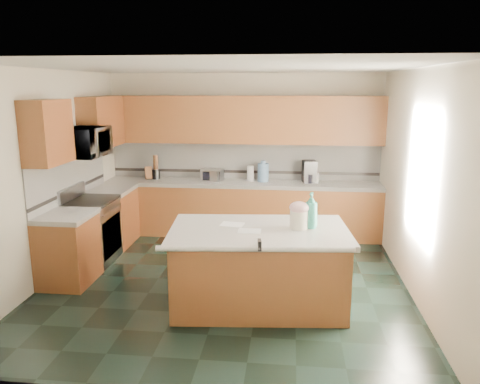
# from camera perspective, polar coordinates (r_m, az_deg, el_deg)

# --- Properties ---
(floor) EXTENTS (4.60, 4.60, 0.00)m
(floor) POSITION_cam_1_polar(r_m,az_deg,el_deg) (6.21, -1.76, -10.82)
(floor) COLOR black
(floor) RESTS_ON ground
(ceiling) EXTENTS (4.60, 4.60, 0.00)m
(ceiling) POSITION_cam_1_polar(r_m,az_deg,el_deg) (5.69, -1.95, 14.94)
(ceiling) COLOR white
(ceiling) RESTS_ON ground
(wall_back) EXTENTS (4.60, 0.04, 2.70)m
(wall_back) POSITION_cam_1_polar(r_m,az_deg,el_deg) (8.07, 0.46, 4.71)
(wall_back) COLOR #EEE4CA
(wall_back) RESTS_ON ground
(wall_front) EXTENTS (4.60, 0.04, 2.70)m
(wall_front) POSITION_cam_1_polar(r_m,az_deg,el_deg) (3.59, -7.04, -5.79)
(wall_front) COLOR #EEE4CA
(wall_front) RESTS_ON ground
(wall_left) EXTENTS (0.04, 4.60, 2.70)m
(wall_left) POSITION_cam_1_polar(r_m,az_deg,el_deg) (6.54, -22.44, 1.81)
(wall_left) COLOR #EEE4CA
(wall_left) RESTS_ON ground
(wall_right) EXTENTS (0.04, 4.60, 2.70)m
(wall_right) POSITION_cam_1_polar(r_m,az_deg,el_deg) (5.94, 20.90, 0.91)
(wall_right) COLOR #EEE4CA
(wall_right) RESTS_ON ground
(back_base_cab) EXTENTS (4.60, 0.60, 0.86)m
(back_base_cab) POSITION_cam_1_polar(r_m,az_deg,el_deg) (7.94, 0.21, -2.20)
(back_base_cab) COLOR #562812
(back_base_cab) RESTS_ON ground
(back_countertop) EXTENTS (4.60, 0.64, 0.06)m
(back_countertop) POSITION_cam_1_polar(r_m,az_deg,el_deg) (7.84, 0.21, 1.05)
(back_countertop) COLOR white
(back_countertop) RESTS_ON back_base_cab
(back_upper_cab) EXTENTS (4.60, 0.33, 0.78)m
(back_upper_cab) POSITION_cam_1_polar(r_m,az_deg,el_deg) (7.82, 0.33, 8.80)
(back_upper_cab) COLOR #562812
(back_upper_cab) RESTS_ON wall_back
(back_backsplash) EXTENTS (4.60, 0.02, 0.63)m
(back_backsplash) POSITION_cam_1_polar(r_m,az_deg,el_deg) (8.06, 0.43, 3.87)
(back_backsplash) COLOR silver
(back_backsplash) RESTS_ON back_countertop
(back_accent_band) EXTENTS (4.60, 0.01, 0.05)m
(back_accent_band) POSITION_cam_1_polar(r_m,az_deg,el_deg) (8.08, 0.42, 2.50)
(back_accent_band) COLOR black
(back_accent_band) RESTS_ON back_countertop
(left_base_cab_rear) EXTENTS (0.60, 0.82, 0.86)m
(left_base_cab_rear) POSITION_cam_1_polar(r_m,az_deg,el_deg) (7.74, -15.26, -3.06)
(left_base_cab_rear) COLOR #562812
(left_base_cab_rear) RESTS_ON ground
(left_counter_rear) EXTENTS (0.64, 0.82, 0.06)m
(left_counter_rear) POSITION_cam_1_polar(r_m,az_deg,el_deg) (7.63, -15.47, 0.26)
(left_counter_rear) COLOR white
(left_counter_rear) RESTS_ON left_base_cab_rear
(left_base_cab_front) EXTENTS (0.60, 0.72, 0.86)m
(left_base_cab_front) POSITION_cam_1_polar(r_m,az_deg,el_deg) (6.41, -20.22, -6.73)
(left_base_cab_front) COLOR #562812
(left_base_cab_front) RESTS_ON ground
(left_counter_front) EXTENTS (0.64, 0.72, 0.06)m
(left_counter_front) POSITION_cam_1_polar(r_m,az_deg,el_deg) (6.28, -20.54, -2.76)
(left_counter_front) COLOR white
(left_counter_front) RESTS_ON left_base_cab_front
(left_backsplash) EXTENTS (0.02, 2.30, 0.63)m
(left_backsplash) POSITION_cam_1_polar(r_m,az_deg,el_deg) (7.02, -20.02, 1.75)
(left_backsplash) COLOR silver
(left_backsplash) RESTS_ON wall_left
(left_accent_band) EXTENTS (0.01, 2.30, 0.05)m
(left_accent_band) POSITION_cam_1_polar(r_m,az_deg,el_deg) (7.06, -19.85, 0.20)
(left_accent_band) COLOR black
(left_accent_band) RESTS_ON wall_left
(left_upper_cab_rear) EXTENTS (0.33, 1.09, 0.78)m
(left_upper_cab_rear) POSITION_cam_1_polar(r_m,az_deg,el_deg) (7.66, -16.52, 8.20)
(left_upper_cab_rear) COLOR #562812
(left_upper_cab_rear) RESTS_ON wall_left
(left_upper_cab_front) EXTENTS (0.33, 0.72, 0.78)m
(left_upper_cab_front) POSITION_cam_1_polar(r_m,az_deg,el_deg) (6.16, -22.44, 6.75)
(left_upper_cab_front) COLOR #562812
(left_upper_cab_front) RESTS_ON wall_left
(range_body) EXTENTS (0.60, 0.76, 0.88)m
(range_body) POSITION_cam_1_polar(r_m,az_deg,el_deg) (7.04, -17.59, -4.71)
(range_body) COLOR #B7B7BC
(range_body) RESTS_ON ground
(range_oven_door) EXTENTS (0.02, 0.68, 0.55)m
(range_oven_door) POSITION_cam_1_polar(r_m,az_deg,el_deg) (6.95, -15.37, -5.16)
(range_oven_door) COLOR black
(range_oven_door) RESTS_ON range_body
(range_cooktop) EXTENTS (0.62, 0.78, 0.04)m
(range_cooktop) POSITION_cam_1_polar(r_m,az_deg,el_deg) (6.92, -17.84, -1.07)
(range_cooktop) COLOR black
(range_cooktop) RESTS_ON range_body
(range_handle) EXTENTS (0.02, 0.66, 0.02)m
(range_handle) POSITION_cam_1_polar(r_m,az_deg,el_deg) (6.83, -15.32, -2.13)
(range_handle) COLOR #B7B7BC
(range_handle) RESTS_ON range_body
(range_backguard) EXTENTS (0.06, 0.76, 0.18)m
(range_backguard) POSITION_cam_1_polar(r_m,az_deg,el_deg) (7.01, -19.85, -0.05)
(range_backguard) COLOR #B7B7BC
(range_backguard) RESTS_ON range_body
(microwave) EXTENTS (0.50, 0.73, 0.41)m
(microwave) POSITION_cam_1_polar(r_m,az_deg,el_deg) (6.78, -18.33, 5.77)
(microwave) COLOR #B7B7BC
(microwave) RESTS_ON wall_left
(island_base) EXTENTS (1.99, 1.25, 0.86)m
(island_base) POSITION_cam_1_polar(r_m,az_deg,el_deg) (5.44, 2.30, -9.42)
(island_base) COLOR #562812
(island_base) RESTS_ON ground
(island_top) EXTENTS (2.10, 1.36, 0.06)m
(island_top) POSITION_cam_1_polar(r_m,az_deg,el_deg) (5.28, 2.34, -4.80)
(island_top) COLOR white
(island_top) RESTS_ON island_base
(island_bullnose) EXTENTS (2.00, 0.23, 0.06)m
(island_bullnose) POSITION_cam_1_polar(r_m,az_deg,el_deg) (4.72, 1.85, -6.97)
(island_bullnose) COLOR white
(island_bullnose) RESTS_ON island_base
(treat_jar) EXTENTS (0.22, 0.22, 0.21)m
(treat_jar) POSITION_cam_1_polar(r_m,az_deg,el_deg) (5.29, 7.18, -3.35)
(treat_jar) COLOR #F0E4CF
(treat_jar) RESTS_ON island_top
(treat_jar_lid) EXTENTS (0.22, 0.22, 0.14)m
(treat_jar_lid) POSITION_cam_1_polar(r_m,az_deg,el_deg) (5.26, 7.22, -1.90)
(treat_jar_lid) COLOR #E1A7AC
(treat_jar_lid) RESTS_ON treat_jar
(treat_jar_knob) EXTENTS (0.07, 0.02, 0.02)m
(treat_jar_knob) POSITION_cam_1_polar(r_m,az_deg,el_deg) (5.24, 7.23, -1.40)
(treat_jar_knob) COLOR tan
(treat_jar_knob) RESTS_ON treat_jar_lid
(treat_jar_knob_end_l) EXTENTS (0.04, 0.04, 0.04)m
(treat_jar_knob_end_l) POSITION_cam_1_polar(r_m,az_deg,el_deg) (5.24, 6.84, -1.39)
(treat_jar_knob_end_l) COLOR tan
(treat_jar_knob_end_l) RESTS_ON treat_jar_lid
(treat_jar_knob_end_r) EXTENTS (0.04, 0.04, 0.04)m
(treat_jar_knob_end_r) POSITION_cam_1_polar(r_m,az_deg,el_deg) (5.24, 7.63, -1.41)
(treat_jar_knob_end_r) COLOR tan
(treat_jar_knob_end_r) RESTS_ON treat_jar_lid
(soap_bottle_island) EXTENTS (0.19, 0.20, 0.41)m
(soap_bottle_island) POSITION_cam_1_polar(r_m,az_deg,el_deg) (5.31, 8.66, -2.22)
(soap_bottle_island) COLOR teal
(soap_bottle_island) RESTS_ON island_top
(paper_sheet_a) EXTENTS (0.26, 0.19, 0.00)m
(paper_sheet_a) POSITION_cam_1_polar(r_m,az_deg,el_deg) (5.19, 1.16, -4.76)
(paper_sheet_a) COLOR white
(paper_sheet_a) RESTS_ON island_top
(paper_sheet_b) EXTENTS (0.29, 0.23, 0.00)m
(paper_sheet_b) POSITION_cam_1_polar(r_m,az_deg,el_deg) (5.43, -0.95, -3.96)
(paper_sheet_b) COLOR white
(paper_sheet_b) RESTS_ON island_top
(clamp_body) EXTENTS (0.05, 0.12, 0.10)m
(clamp_body) POSITION_cam_1_polar(r_m,az_deg,el_deg) (4.73, 2.40, -6.45)
(clamp_body) COLOR black
(clamp_body) RESTS_ON island_top
(clamp_handle) EXTENTS (0.02, 0.08, 0.02)m
(clamp_handle) POSITION_cam_1_polar(r_m,az_deg,el_deg) (4.67, 2.34, -6.96)
(clamp_handle) COLOR black
(clamp_handle) RESTS_ON island_top
(knife_block) EXTENTS (0.16, 0.19, 0.23)m
(knife_block) POSITION_cam_1_polar(r_m,az_deg,el_deg) (8.18, -11.10, 2.29)
(knife_block) COLOR #472814
(knife_block) RESTS_ON back_countertop
(utensil_crock) EXTENTS (0.13, 0.13, 0.17)m
(utensil_crock) POSITION_cam_1_polar(r_m,az_deg,el_deg) (8.18, -10.20, 2.16)
(utensil_crock) COLOR black
(utensil_crock) RESTS_ON back_countertop
(utensil_bundle) EXTENTS (0.08, 0.08, 0.25)m
(utensil_bundle) POSITION_cam_1_polar(r_m,az_deg,el_deg) (8.14, -10.26, 3.59)
(utensil_bundle) COLOR #472814
(utensil_bundle) RESTS_ON utensil_crock
(toaster_oven) EXTENTS (0.39, 0.33, 0.19)m
(toaster_oven) POSITION_cam_1_polar(r_m,az_deg,el_deg) (7.93, -3.41, 2.09)
(toaster_oven) COLOR #B7B7BC
(toaster_oven) RESTS_ON back_countertop
(toaster_oven_door) EXTENTS (0.29, 0.01, 0.15)m
(toaster_oven_door) POSITION_cam_1_polar(r_m,az_deg,el_deg) (7.83, -3.54, 1.95)
(toaster_oven_door) COLOR black
(toaster_oven_door) RESTS_ON toaster_oven
(paper_towel) EXTENTS (0.11, 0.11, 0.25)m
(paper_towel) POSITION_cam_1_polar(r_m,az_deg,el_deg) (7.89, 1.28, 2.29)
(paper_towel) COLOR white
(paper_towel) RESTS_ON back_countertop
(paper_towel_base) EXTENTS (0.17, 0.17, 0.01)m
(paper_towel_base) POSITION_cam_1_polar(r_m,az_deg,el_deg) (7.91, 1.27, 1.44)
(paper_towel_base) COLOR #B7B7BC
(paper_towel_base) RESTS_ON back_countertop
(water_jug) EXTENTS (0.19, 0.19, 0.31)m
(water_jug) POSITION_cam_1_polar(r_m,az_deg,el_deg) (7.83, 2.84, 2.39)
(water_jug) COLOR #5A7EA8
(water_jug) RESTS_ON back_countertop
(water_jug_neck) EXTENTS (0.09, 0.09, 0.04)m
(water_jug_neck) POSITION_cam_1_polar(r_m,az_deg,el_deg) (7.80, 2.85, 3.66)
(water_jug_neck) COLOR #5A7EA8
(water_jug_neck) RESTS_ON water_jug
(coffee_maker) EXTENTS (0.25, 0.27, 0.36)m
(coffee_maker) POSITION_cam_1_polar(r_m,az_deg,el_deg) (7.84, 8.45, 2.49)
(coffee_maker) COLOR black
(coffee_maker) RESTS_ON back_countertop
(coffee_carafe) EXTENTS (0.15, 0.15, 0.15)m
(coffee_carafe) POSITION_cam_1_polar(r_m,az_deg,el_deg) (7.81, 8.44, 1.65)
(coffee_carafe) COLOR black
(coffee_carafe) RESTS_ON back_countertop
(soap_bottle_back) EXTENTS (0.14, 0.14, 0.25)m
(soap_bottle_back) POSITION_cam_1_polar(r_m,az_deg,el_deg) (7.82, 9.08, 2.02)
(soap_bottle_back) COLOR white
(soap_bottle_back) RESTS_ON back_countertop
(soap_back_cap) EXTENTS (0.02, 0.02, 0.03)m
(soap_back_cap) POSITION_cam_1_polar(r_m,az_deg,el_deg) (7.80, 9.12, 3.03)
(soap_back_cap) COLOR red
(soap_back_cap) RESTS_ON soap_bottle_back
(window_light_proxy) EXTENTS (0.02, 1.40, 1.10)m
(window_light_proxy) POSITION_cam_1_polar(r_m,az_deg,el_deg) (5.72, 21.22, 1.98)
(window_light_proxy) COLOR white
(window_light_proxy) RESTS_ON wall_right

